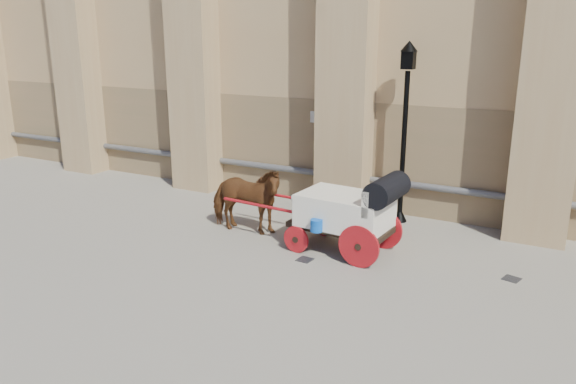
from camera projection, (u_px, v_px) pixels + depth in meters
The scene contains 6 objects.
ground at pixel (321, 261), 12.31m from camera, with size 90.00×90.00×0.00m, color slate.
horse at pixel (245, 199), 13.81m from camera, with size 0.93×2.04×1.72m, color brown.
carriage at pixel (350, 210), 12.49m from camera, with size 4.41×1.60×1.90m.
street_lamp at pixel (405, 128), 14.21m from camera, with size 0.43×0.43×4.63m.
drain_grate_near at pixel (305, 260), 12.35m from camera, with size 0.32×0.32×0.01m, color black.
drain_grate_far at pixel (512, 279), 11.40m from camera, with size 0.32×0.32×0.01m, color black.
Camera 1 is at (4.74, -10.41, 4.86)m, focal length 35.00 mm.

